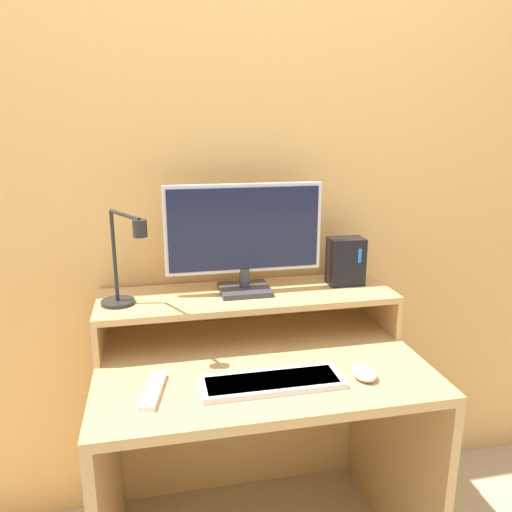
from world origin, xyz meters
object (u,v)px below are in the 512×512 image
monitor (244,235)px  keyboard (273,382)px  mouse (364,373)px  router_dock (346,261)px  remote_control (154,391)px  desk_lamp (124,269)px

monitor → keyboard: bearing=-88.3°
keyboard → mouse: bearing=-3.5°
monitor → router_dock: monitor is taller
keyboard → router_dock: bearing=46.9°
monitor → remote_control: monitor is taller
mouse → monitor: bearing=125.6°
mouse → router_dock: bearing=77.2°
router_dock → desk_lamp: bearing=-172.7°
desk_lamp → remote_control: bearing=-74.5°
desk_lamp → remote_control: desk_lamp is taller
router_dock → mouse: 0.47m
mouse → keyboard: bearing=176.5°
router_dock → remote_control: 0.82m
monitor → mouse: monitor is taller
remote_control → desk_lamp: bearing=105.5°
desk_lamp → mouse: bearing=-24.3°
desk_lamp → router_dock: size_ratio=1.83×
router_dock → mouse: bearing=-102.8°
monitor → keyboard: size_ratio=1.31×
desk_lamp → monitor: bearing=12.5°
monitor → remote_control: bearing=-132.5°
monitor → desk_lamp: monitor is taller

